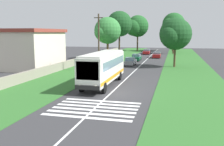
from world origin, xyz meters
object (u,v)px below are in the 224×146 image
at_px(utility_pole, 99,42).
at_px(roadside_building, 31,49).
at_px(roadside_tree_right_0, 175,35).
at_px(roadside_tree_left_0, 119,25).
at_px(coach_bus, 103,66).
at_px(roadside_tree_right_2, 173,25).
at_px(roadside_tree_left_1, 107,31).
at_px(trailing_car_0, 130,61).
at_px(trailing_car_2, 157,55).
at_px(roadside_tree_left_2, 137,27).
at_px(trailing_car_3, 147,52).
at_px(trailing_car_1, 136,58).
at_px(roadside_tree_right_1, 173,33).

distance_m(utility_pole, roadside_building, 12.16).
bearing_deg(roadside_tree_right_0, roadside_tree_left_0, 46.82).
xyz_separation_m(coach_bus, roadside_tree_right_2, (56.82, -6.99, 6.34)).
relative_size(coach_bus, roadside_tree_left_1, 1.27).
relative_size(trailing_car_0, roadside_building, 0.37).
bearing_deg(trailing_car_2, trailing_car_0, 165.84).
bearing_deg(roadside_building, roadside_tree_left_2, -13.86).
relative_size(trailing_car_3, roadside_tree_left_0, 0.40).
bearing_deg(coach_bus, trailing_car_0, 0.35).
bearing_deg(trailing_car_1, roadside_tree_left_0, 58.00).
relative_size(trailing_car_2, roadside_tree_right_1, 0.51).
bearing_deg(trailing_car_3, roadside_tree_left_1, 169.11).
relative_size(trailing_car_0, utility_pole, 0.49).
bearing_deg(roadside_tree_right_2, trailing_car_1, 166.75).
xyz_separation_m(trailing_car_1, roadside_tree_left_1, (-7.70, 4.38, 5.55)).
xyz_separation_m(trailing_car_0, roadside_tree_right_2, (38.05, -7.10, 7.82)).
bearing_deg(roadside_tree_right_1, roadside_tree_right_0, -179.22).
bearing_deg(trailing_car_0, trailing_car_2, -14.16).
xyz_separation_m(trailing_car_3, utility_pole, (-33.25, 3.91, 3.91)).
xyz_separation_m(trailing_car_2, roadside_tree_left_2, (22.52, 8.18, 7.21)).
relative_size(roadside_tree_left_0, utility_pole, 1.22).
height_order(trailing_car_0, roadside_tree_right_1, roadside_tree_right_1).
height_order(trailing_car_1, roadside_tree_right_1, roadside_tree_right_1).
bearing_deg(roadside_tree_right_0, trailing_car_2, 14.00).
bearing_deg(utility_pole, trailing_car_0, -22.85).
relative_size(trailing_car_3, roadside_tree_right_0, 0.51).
distance_m(trailing_car_0, roadside_tree_right_1, 29.79).
bearing_deg(utility_pole, roadside_building, 88.18).
distance_m(roadside_tree_left_1, roadside_tree_left_2, 37.56).
relative_size(trailing_car_0, trailing_car_1, 1.00).
bearing_deg(coach_bus, trailing_car_2, -6.23).
relative_size(roadside_tree_left_1, roadside_building, 0.77).
distance_m(coach_bus, roadside_tree_left_1, 19.84).
distance_m(trailing_car_1, utility_pole, 17.05).
bearing_deg(trailing_car_1, roadside_tree_right_1, -19.87).
relative_size(roadside_tree_right_1, utility_pole, 0.96).
bearing_deg(coach_bus, roadside_tree_left_1, 13.42).
bearing_deg(trailing_car_1, roadside_tree_left_2, 8.29).
relative_size(roadside_tree_left_0, roadside_tree_right_0, 1.27).
relative_size(trailing_car_2, utility_pole, 0.49).
relative_size(trailing_car_1, trailing_car_2, 1.00).
xyz_separation_m(coach_bus, utility_pole, (10.37, 3.66, 2.43)).
xyz_separation_m(trailing_car_1, trailing_car_2, (7.30, -3.83, 0.00)).
distance_m(roadside_tree_left_2, roadside_tree_right_2, 11.49).
height_order(coach_bus, trailing_car_1, coach_bus).
relative_size(trailing_car_3, roadside_tree_left_2, 0.37).
bearing_deg(roadside_tree_right_0, roadside_tree_right_1, 0.78).
bearing_deg(trailing_car_0, roadside_tree_right_1, -14.65).
bearing_deg(roadside_tree_right_0, utility_pole, 123.32).
bearing_deg(trailing_car_1, trailing_car_0, -179.88).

